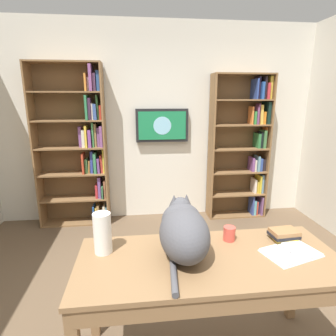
{
  "coord_description": "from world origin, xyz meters",
  "views": [
    {
      "loc": [
        0.29,
        1.68,
        1.71
      ],
      "look_at": [
        -0.04,
        -1.16,
        0.98
      ],
      "focal_mm": 29.59,
      "sensor_mm": 36.0,
      "label": 1
    }
  ],
  "objects": [
    {
      "name": "bookshelf_right",
      "position": [
        1.04,
        -2.06,
        1.07
      ],
      "size": [
        0.91,
        0.28,
        2.14
      ],
      "color": "brown",
      "rests_on": "ground"
    },
    {
      "name": "wall_back",
      "position": [
        0.0,
        -2.23,
        1.35
      ],
      "size": [
        4.52,
        0.06,
        2.7
      ],
      "primitive_type": "cube",
      "color": "silver",
      "rests_on": "ground"
    },
    {
      "name": "paper_towel_roll",
      "position": [
        0.51,
        0.08,
        0.9
      ],
      "size": [
        0.11,
        0.11,
        0.26
      ],
      "primitive_type": "cylinder",
      "color": "white",
      "rests_on": "desk"
    },
    {
      "name": "ground",
      "position": [
        0.0,
        0.0,
        -0.02
      ],
      "size": [
        4.4,
        4.4,
        0.04
      ],
      "primitive_type": "cube",
      "color": "brown"
    },
    {
      "name": "open_binder",
      "position": [
        -0.65,
        0.24,
        0.78
      ],
      "size": [
        0.38,
        0.31,
        0.02
      ],
      "color": "white",
      "rests_on": "desk"
    },
    {
      "name": "wall_mounted_tv",
      "position": [
        -0.07,
        -2.15,
        1.34
      ],
      "size": [
        0.72,
        0.07,
        0.45
      ],
      "color": "black"
    },
    {
      "name": "desk",
      "position": [
        -0.14,
        0.25,
        0.66
      ],
      "size": [
        1.61,
        0.66,
        0.77
      ],
      "color": "olive",
      "rests_on": "ground"
    },
    {
      "name": "bookshelf_left",
      "position": [
        -1.25,
        -2.06,
        1.04
      ],
      "size": [
        0.83,
        0.28,
        2.02
      ],
      "color": "brown",
      "rests_on": "ground"
    },
    {
      "name": "cat",
      "position": [
        0.02,
        0.16,
        0.93
      ],
      "size": [
        0.3,
        0.59,
        0.35
      ],
      "color": "#4C4C51",
      "rests_on": "desk"
    },
    {
      "name": "desk_book_stack",
      "position": [
        -0.69,
        0.07,
        0.81
      ],
      "size": [
        0.19,
        0.14,
        0.07
      ],
      "color": "gold",
      "rests_on": "desk"
    },
    {
      "name": "coffee_mug",
      "position": [
        -0.32,
        0.03,
        0.82
      ],
      "size": [
        0.08,
        0.08,
        0.1
      ],
      "primitive_type": "cylinder",
      "color": "#D84C3F",
      "rests_on": "desk"
    }
  ]
}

